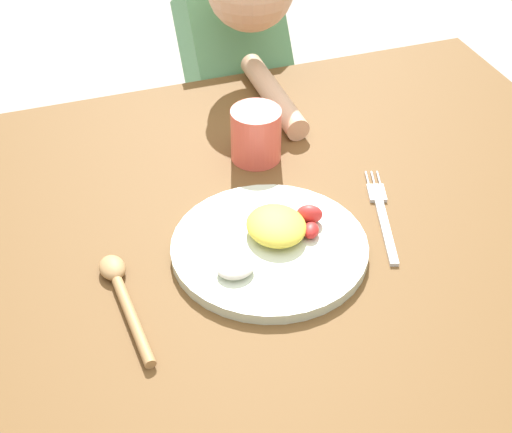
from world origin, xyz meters
TOP-DOWN VIEW (x-y plane):
  - dining_table at (0.00, 0.00)m, footprint 1.05×0.93m
  - plate at (-0.07, -0.04)m, footprint 0.28×0.28m
  - fork at (0.11, -0.02)m, footprint 0.08×0.21m
  - spoon at (-0.29, -0.06)m, footprint 0.04×0.21m
  - drinking_cup at (-0.02, 0.19)m, footprint 0.08×0.08m
  - person at (0.06, 0.58)m, footprint 0.21×0.51m

SIDE VIEW (x-z plane):
  - person at x=0.06m, z-range 0.03..0.94m
  - dining_table at x=0.00m, z-range 0.23..0.89m
  - fork at x=0.11m, z-range 0.66..0.67m
  - spoon at x=-0.29m, z-range 0.66..0.68m
  - plate at x=-0.07m, z-range 0.65..0.70m
  - drinking_cup at x=-0.02m, z-range 0.66..0.75m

